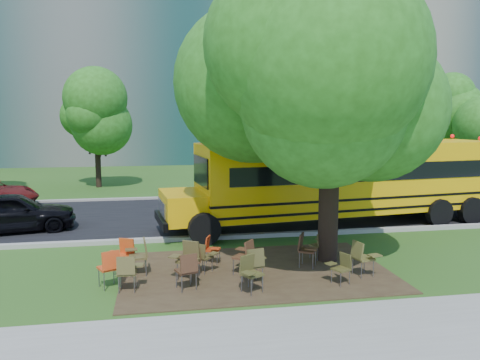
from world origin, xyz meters
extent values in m
plane|color=#275019|center=(0.00, 0.00, 0.00)|extent=(160.00, 160.00, 0.00)
cube|color=gray|center=(0.00, -5.00, 0.02)|extent=(60.00, 4.00, 0.04)
cube|color=#382819|center=(1.00, -0.50, 0.01)|extent=(7.00, 4.50, 0.03)
cube|color=black|center=(0.00, 7.00, 0.02)|extent=(80.00, 8.00, 0.04)
cube|color=gray|center=(0.00, 3.00, 0.07)|extent=(80.00, 0.25, 0.14)
cube|color=gray|center=(0.00, 11.10, 0.07)|extent=(80.00, 0.25, 0.14)
cube|color=slate|center=(-8.00, 36.00, 11.00)|extent=(38.00, 16.00, 22.00)
cube|color=gray|center=(24.00, 38.00, 12.50)|extent=(30.00, 16.00, 25.00)
cylinder|color=black|center=(-5.00, 16.00, 1.75)|extent=(0.32, 0.32, 3.50)
sphere|color=#255B14|center=(-5.00, 16.00, 4.22)|extent=(4.80, 4.80, 4.80)
cylinder|color=black|center=(8.00, 14.00, 2.10)|extent=(0.38, 0.38, 4.20)
sphere|color=#255B14|center=(8.00, 14.00, 5.04)|extent=(5.60, 5.60, 5.60)
cylinder|color=black|center=(16.00, 13.00, 1.80)|extent=(0.34, 0.34, 3.60)
sphere|color=#255B14|center=(16.00, 13.00, 4.35)|extent=(5.00, 5.00, 5.00)
cylinder|color=black|center=(3.20, 0.07, 2.05)|extent=(0.56, 0.56, 4.10)
sphere|color=#255B14|center=(3.20, 0.07, 5.18)|extent=(7.20, 7.20, 7.20)
cube|color=#E4A707|center=(5.68, 4.37, 1.86)|extent=(11.79, 4.03, 2.57)
cube|color=black|center=(5.99, 4.40, 2.15)|extent=(11.17, 3.99, 0.63)
cube|color=#E4A707|center=(-0.71, 3.57, 1.05)|extent=(1.64, 2.46, 1.00)
cube|color=black|center=(5.68, 4.37, 1.21)|extent=(11.81, 4.06, 0.08)
cube|color=black|center=(5.68, 4.37, 0.82)|extent=(11.81, 4.06, 0.08)
cylinder|color=black|center=(-0.10, 2.33, 0.53)|extent=(1.08, 0.44, 1.05)
cylinder|color=black|center=(-0.42, 4.93, 0.53)|extent=(1.08, 0.44, 1.05)
cylinder|color=black|center=(8.86, 3.44, 0.53)|extent=(1.08, 0.44, 1.05)
cylinder|color=black|center=(8.54, 6.04, 0.53)|extent=(1.08, 0.44, 1.05)
cylinder|color=black|center=(10.32, 3.62, 0.53)|extent=(1.08, 0.44, 1.05)
cylinder|color=black|center=(10.00, 6.22, 0.53)|extent=(1.08, 0.44, 1.05)
cube|color=#D24116|center=(-2.73, -1.02, 0.49)|extent=(0.60, 0.59, 0.05)
cube|color=#D24116|center=(-2.65, -1.20, 0.73)|extent=(0.44, 0.28, 0.44)
cube|color=#D24116|center=(-2.56, -0.78, 0.62)|extent=(0.35, 0.38, 0.03)
cylinder|color=slate|center=(-2.98, -0.94, 0.24)|extent=(0.03, 0.03, 0.49)
cylinder|color=slate|center=(-2.49, -1.11, 0.24)|extent=(0.03, 0.03, 0.49)
cube|color=#4F4722|center=(-2.28, -1.40, 0.47)|extent=(0.46, 0.44, 0.05)
cube|color=#4F4722|center=(-2.29, -1.59, 0.70)|extent=(0.42, 0.12, 0.42)
cube|color=#4F4722|center=(-2.02, -1.27, 0.59)|extent=(0.24, 0.30, 0.03)
cylinder|color=slate|center=(-2.45, -1.21, 0.23)|extent=(0.03, 0.03, 0.47)
cylinder|color=slate|center=(-2.11, -1.59, 0.23)|extent=(0.03, 0.03, 0.47)
cube|color=#422717|center=(-0.91, -1.53, 0.48)|extent=(0.56, 0.55, 0.05)
cube|color=#422717|center=(-0.85, -1.71, 0.71)|extent=(0.43, 0.23, 0.43)
cube|color=#422717|center=(-0.72, -1.30, 0.60)|extent=(0.32, 0.36, 0.03)
cylinder|color=slate|center=(-1.14, -1.41, 0.24)|extent=(0.03, 0.03, 0.48)
cylinder|color=slate|center=(-0.68, -1.64, 0.24)|extent=(0.03, 0.03, 0.48)
cube|color=#4C4220|center=(-0.83, -0.85, 0.50)|extent=(0.63, 0.63, 0.06)
cube|color=#4C4220|center=(-0.72, -0.67, 0.75)|extent=(0.44, 0.32, 0.45)
cube|color=#4C4220|center=(-1.14, -0.84, 0.64)|extent=(0.37, 0.40, 0.03)
cylinder|color=slate|center=(-0.76, -1.11, 0.25)|extent=(0.03, 0.03, 0.50)
cylinder|color=slate|center=(-0.89, -0.58, 0.25)|extent=(0.03, 0.03, 0.50)
cube|color=#433E1D|center=(0.71, -1.43, 0.49)|extent=(0.55, 0.53, 0.05)
cube|color=#433E1D|center=(0.76, -1.62, 0.73)|extent=(0.45, 0.20, 0.44)
cube|color=#433E1D|center=(0.94, -1.22, 0.62)|extent=(0.30, 0.35, 0.03)
cylinder|color=slate|center=(0.49, -1.29, 0.25)|extent=(0.03, 0.03, 0.49)
cylinder|color=slate|center=(0.94, -1.57, 0.25)|extent=(0.03, 0.03, 0.49)
cube|color=#46431E|center=(0.59, -2.00, 0.46)|extent=(0.58, 0.57, 0.05)
cube|color=#46431E|center=(0.50, -1.84, 0.69)|extent=(0.41, 0.29, 0.41)
cube|color=#46431E|center=(0.45, -2.25, 0.59)|extent=(0.34, 0.36, 0.03)
cylinder|color=slate|center=(0.83, -2.07, 0.23)|extent=(0.02, 0.02, 0.46)
cylinder|color=slate|center=(0.35, -1.94, 0.23)|extent=(0.02, 0.02, 0.46)
cube|color=#46421E|center=(2.84, -1.83, 0.40)|extent=(0.48, 0.49, 0.04)
cube|color=#46421E|center=(2.98, -1.77, 0.60)|extent=(0.22, 0.36, 0.36)
cube|color=#46421E|center=(2.63, -1.69, 0.51)|extent=(0.31, 0.28, 0.03)
cylinder|color=slate|center=(2.76, -2.03, 0.20)|extent=(0.02, 0.02, 0.40)
cylinder|color=slate|center=(2.91, -1.63, 0.20)|extent=(0.02, 0.02, 0.40)
cube|color=brown|center=(3.64, -1.35, 0.49)|extent=(0.52, 0.54, 0.05)
cube|color=brown|center=(3.45, -1.39, 0.73)|extent=(0.20, 0.45, 0.44)
cube|color=brown|center=(3.84, -1.57, 0.62)|extent=(0.35, 0.30, 0.03)
cylinder|color=slate|center=(3.78, -1.13, 0.24)|extent=(0.03, 0.03, 0.49)
cylinder|color=slate|center=(3.50, -1.57, 0.24)|extent=(0.03, 0.03, 0.49)
cube|color=#4D4221|center=(-2.07, -0.27, 0.50)|extent=(0.48, 0.50, 0.06)
cube|color=#4D4221|center=(-1.87, -0.26, 0.75)|extent=(0.14, 0.45, 0.45)
cube|color=#4D4221|center=(-2.25, -0.02, 0.64)|extent=(0.33, 0.27, 0.03)
cylinder|color=slate|center=(-2.25, -0.48, 0.25)|extent=(0.03, 0.03, 0.50)
cylinder|color=slate|center=(-1.90, -0.07, 0.25)|extent=(0.03, 0.03, 0.50)
cube|color=#4C321B|center=(-0.73, -0.63, 0.40)|extent=(0.51, 0.51, 0.04)
cube|color=#4C321B|center=(-0.61, -0.53, 0.59)|extent=(0.30, 0.32, 0.36)
cube|color=#4C321B|center=(-0.96, -0.55, 0.51)|extent=(0.32, 0.31, 0.03)
cylinder|color=slate|center=(-0.74, -0.85, 0.20)|extent=(0.02, 0.02, 0.40)
cylinder|color=slate|center=(-0.72, -0.42, 0.20)|extent=(0.02, 0.02, 0.40)
cube|color=#AB3212|center=(-0.04, 0.38, 0.40)|extent=(0.47, 0.48, 0.04)
cube|color=#AB3212|center=(-0.19, 0.44, 0.60)|extent=(0.21, 0.36, 0.36)
cube|color=#AB3212|center=(0.00, 0.13, 0.51)|extent=(0.30, 0.27, 0.03)
cylinder|color=slate|center=(0.15, 0.47, 0.20)|extent=(0.02, 0.02, 0.40)
cylinder|color=slate|center=(-0.24, 0.29, 0.20)|extent=(0.02, 0.02, 0.40)
cube|color=#4C2E1B|center=(0.61, -0.72, 0.49)|extent=(0.62, 0.63, 0.05)
cube|color=#4C2E1B|center=(0.76, -0.84, 0.73)|extent=(0.35, 0.41, 0.44)
cube|color=#4C2E1B|center=(0.65, -0.42, 0.62)|extent=(0.39, 0.38, 0.03)
cylinder|color=slate|center=(0.35, -0.75, 0.24)|extent=(0.03, 0.03, 0.49)
cylinder|color=slate|center=(0.87, -0.69, 0.24)|extent=(0.03, 0.03, 0.49)
cube|color=#3F2716|center=(2.46, -0.41, 0.49)|extent=(0.60, 0.61, 0.05)
cube|color=#3F2716|center=(2.29, -0.31, 0.72)|extent=(0.30, 0.43, 0.43)
cube|color=#3F2716|center=(2.46, -0.71, 0.61)|extent=(0.38, 0.36, 0.03)
cylinder|color=slate|center=(2.71, -0.34, 0.24)|extent=(0.03, 0.03, 0.49)
cylinder|color=slate|center=(2.21, -0.47, 0.24)|extent=(0.03, 0.03, 0.49)
cube|color=#4C4420|center=(2.99, 0.27, 0.41)|extent=(0.51, 0.50, 0.05)
cube|color=#4C4420|center=(3.06, 0.12, 0.62)|extent=(0.37, 0.23, 0.37)
cube|color=#4C4420|center=(3.13, 0.48, 0.52)|extent=(0.29, 0.32, 0.03)
cylinder|color=slate|center=(2.78, 0.35, 0.21)|extent=(0.02, 0.02, 0.41)
cylinder|color=slate|center=(3.19, 0.20, 0.21)|extent=(0.02, 0.02, 0.41)
cube|color=#C14214|center=(-2.45, -0.01, 0.47)|extent=(0.56, 0.55, 0.05)
cube|color=#C14214|center=(-2.37, 0.16, 0.69)|extent=(0.42, 0.25, 0.42)
cube|color=#C14214|center=(-2.73, -0.05, 0.59)|extent=(0.32, 0.36, 0.03)
cylinder|color=slate|center=(-2.35, -0.24, 0.23)|extent=(0.02, 0.02, 0.47)
cylinder|color=slate|center=(-2.54, 0.22, 0.23)|extent=(0.02, 0.02, 0.47)
cube|color=#4B4220|center=(-0.38, -0.36, 0.42)|extent=(0.55, 0.55, 0.05)
cube|color=#4B4220|center=(-0.50, -0.48, 0.63)|extent=(0.33, 0.33, 0.38)
cube|color=#4B4220|center=(-0.13, -0.42, 0.54)|extent=(0.33, 0.33, 0.03)
cylinder|color=slate|center=(-0.39, -0.13, 0.21)|extent=(0.02, 0.02, 0.42)
cylinder|color=slate|center=(-0.38, -0.58, 0.21)|extent=(0.02, 0.02, 0.42)
imported|color=black|center=(-6.69, 5.19, 0.73)|extent=(4.55, 2.56, 1.46)
camera|label=1|loc=(-1.48, -12.26, 4.08)|focal=35.00mm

